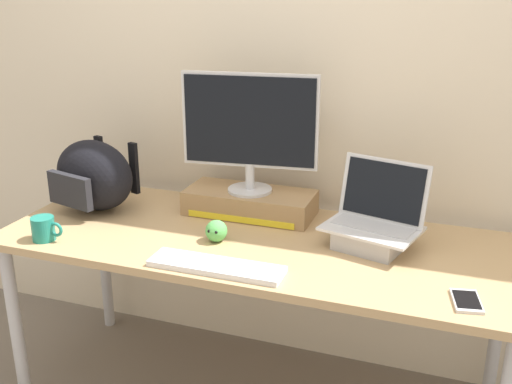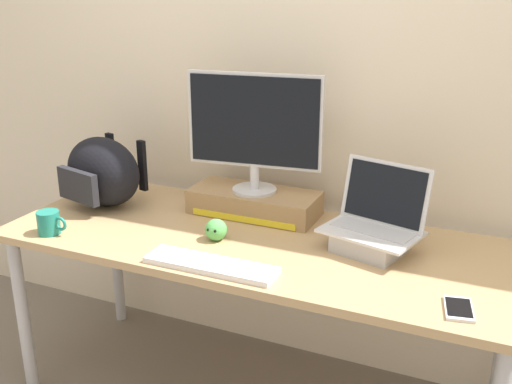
% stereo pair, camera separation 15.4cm
% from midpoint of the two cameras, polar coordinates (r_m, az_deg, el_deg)
% --- Properties ---
extents(back_wall, '(7.00, 0.10, 2.60)m').
position_cam_midpoint_polar(back_wall, '(2.53, 1.89, 11.76)').
color(back_wall, beige).
rests_on(back_wall, ground).
extents(desk, '(1.90, 0.74, 0.73)m').
position_cam_midpoint_polar(desk, '(2.28, -1.95, -5.89)').
color(desk, tan).
rests_on(desk, ground).
extents(toner_box_yellow, '(0.52, 0.23, 0.10)m').
position_cam_midpoint_polar(toner_box_yellow, '(2.46, -2.37, -1.02)').
color(toner_box_yellow, '#9E7A51').
rests_on(toner_box_yellow, desk).
extents(desktop_monitor, '(0.54, 0.18, 0.47)m').
position_cam_midpoint_polar(desktop_monitor, '(2.37, -2.48, 6.02)').
color(desktop_monitor, silver).
rests_on(desktop_monitor, toner_box_yellow).
extents(open_laptop, '(0.37, 0.31, 0.30)m').
position_cam_midpoint_polar(open_laptop, '(2.18, 8.96, -3.56)').
color(open_laptop, '#ADADB2').
rests_on(open_laptop, desk).
extents(external_keyboard, '(0.46, 0.12, 0.02)m').
position_cam_midpoint_polar(external_keyboard, '(2.02, -5.96, -6.97)').
color(external_keyboard, white).
rests_on(external_keyboard, desk).
extents(messenger_backpack, '(0.42, 0.33, 0.29)m').
position_cam_midpoint_polar(messenger_backpack, '(2.59, -16.68, 1.48)').
color(messenger_backpack, black).
rests_on(messenger_backpack, desk).
extents(coffee_mug, '(0.13, 0.08, 0.09)m').
position_cam_midpoint_polar(coffee_mug, '(2.37, -21.10, -3.26)').
color(coffee_mug, '#1E7F70').
rests_on(coffee_mug, desk).
extents(cell_phone, '(0.10, 0.15, 0.01)m').
position_cam_midpoint_polar(cell_phone, '(1.90, 16.99, -9.81)').
color(cell_phone, silver).
rests_on(cell_phone, desk).
extents(plush_toy, '(0.08, 0.08, 0.08)m').
position_cam_midpoint_polar(plush_toy, '(2.22, -5.75, -3.69)').
color(plush_toy, '#56B256').
rests_on(plush_toy, desk).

